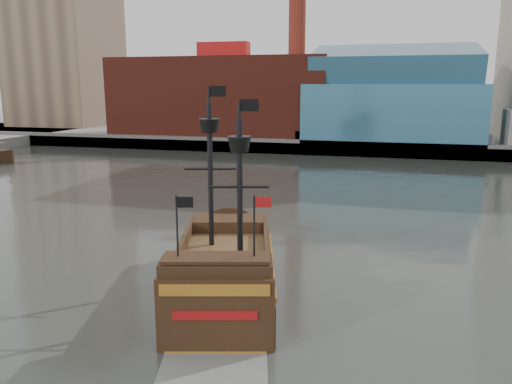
% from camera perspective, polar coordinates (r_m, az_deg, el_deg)
% --- Properties ---
extents(ground, '(400.00, 400.00, 0.00)m').
position_cam_1_polar(ground, '(27.65, -7.87, -13.11)').
color(ground, '#292C27').
rests_on(ground, ground).
extents(promenade_far, '(220.00, 60.00, 2.00)m').
position_cam_1_polar(promenade_far, '(115.91, 10.07, 6.54)').
color(promenade_far, slate).
rests_on(promenade_far, ground).
extents(seawall, '(220.00, 1.00, 2.60)m').
position_cam_1_polar(seawall, '(86.69, 8.32, 5.00)').
color(seawall, '#4C4C49').
rests_on(seawall, ground).
extents(skyline, '(149.00, 45.00, 62.00)m').
position_cam_1_polar(skyline, '(108.42, 13.07, 18.53)').
color(skyline, '#7B6249').
rests_on(skyline, promenade_far).
extents(pirate_ship, '(9.15, 17.49, 12.56)m').
position_cam_1_polar(pirate_ship, '(28.77, -3.64, -9.52)').
color(pirate_ship, black).
rests_on(pirate_ship, ground).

